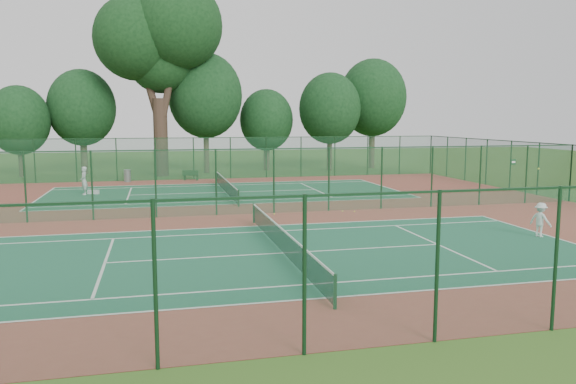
% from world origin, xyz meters
% --- Properties ---
extents(ground, '(120.00, 120.00, 0.00)m').
position_xyz_m(ground, '(0.00, 0.00, 0.00)').
color(ground, '#33591B').
rests_on(ground, ground).
extents(red_pad, '(40.00, 36.00, 0.01)m').
position_xyz_m(red_pad, '(0.00, 0.00, 0.01)').
color(red_pad, maroon).
rests_on(red_pad, ground).
extents(court_near, '(23.77, 10.97, 0.01)m').
position_xyz_m(court_near, '(0.00, -9.00, 0.01)').
color(court_near, '#1B573E').
rests_on(court_near, red_pad).
extents(court_far, '(23.77, 10.97, 0.01)m').
position_xyz_m(court_far, '(0.00, 9.00, 0.01)').
color(court_far, '#1B5536').
rests_on(court_far, red_pad).
extents(fence_north, '(40.00, 0.09, 3.50)m').
position_xyz_m(fence_north, '(0.00, 18.00, 1.76)').
color(fence_north, '#1A4E2E').
rests_on(fence_north, ground).
extents(fence_south, '(40.00, 0.09, 3.50)m').
position_xyz_m(fence_south, '(0.00, -18.00, 1.76)').
color(fence_south, '#1C5438').
rests_on(fence_south, ground).
extents(fence_east, '(0.09, 36.00, 3.50)m').
position_xyz_m(fence_east, '(20.00, 0.00, 1.76)').
color(fence_east, '#17462A').
rests_on(fence_east, ground).
extents(fence_divider, '(40.00, 0.09, 3.50)m').
position_xyz_m(fence_divider, '(0.00, 0.00, 1.76)').
color(fence_divider, '#184A2C').
rests_on(fence_divider, ground).
extents(tennis_net_near, '(0.10, 12.90, 0.97)m').
position_xyz_m(tennis_net_near, '(0.00, -9.00, 0.54)').
color(tennis_net_near, '#14391D').
rests_on(tennis_net_near, ground).
extents(tennis_net_far, '(0.10, 12.90, 0.97)m').
position_xyz_m(tennis_net_far, '(0.00, 9.00, 0.54)').
color(tennis_net_far, '#163D1D').
rests_on(tennis_net_far, ground).
extents(player_near, '(0.88, 1.09, 1.47)m').
position_xyz_m(player_near, '(11.38, -8.64, 0.76)').
color(player_near, white).
rests_on(player_near, court_near).
extents(player_far, '(0.63, 0.78, 1.87)m').
position_xyz_m(player_far, '(-9.27, 9.93, 0.95)').
color(player_far, silver).
rests_on(player_far, court_far).
extents(trash_bin, '(0.67, 0.67, 0.99)m').
position_xyz_m(trash_bin, '(-6.86, 17.23, 0.51)').
color(trash_bin, slate).
rests_on(trash_bin, red_pad).
extents(bench, '(1.40, 0.83, 0.83)m').
position_xyz_m(bench, '(-1.85, 17.21, 0.44)').
color(bench, '#123416').
rests_on(bench, red_pad).
extents(kit_bag, '(0.79, 0.51, 0.28)m').
position_xyz_m(kit_bag, '(-8.74, 10.16, 0.15)').
color(kit_bag, silver).
rests_on(kit_bag, red_pad).
extents(stray_ball_a, '(0.08, 0.08, 0.08)m').
position_xyz_m(stray_ball_a, '(5.84, -0.77, 0.05)').
color(stray_ball_a, '#F2F338').
rests_on(stray_ball_a, red_pad).
extents(stray_ball_b, '(0.06, 0.06, 0.06)m').
position_xyz_m(stray_ball_b, '(5.27, -0.46, 0.04)').
color(stray_ball_b, '#CDF037').
rests_on(stray_ball_b, red_pad).
extents(stray_ball_c, '(0.07, 0.07, 0.07)m').
position_xyz_m(stray_ball_c, '(1.44, -0.54, 0.05)').
color(stray_ball_c, '#CAE435').
rests_on(stray_ball_c, red_pad).
extents(big_tree, '(10.98, 8.04, 16.87)m').
position_xyz_m(big_tree, '(-4.01, 21.73, 11.95)').
color(big_tree, '#33241C').
rests_on(big_tree, ground).
extents(evergreen_row, '(39.00, 5.00, 12.00)m').
position_xyz_m(evergreen_row, '(0.50, 24.25, 0.00)').
color(evergreen_row, black).
rests_on(evergreen_row, ground).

